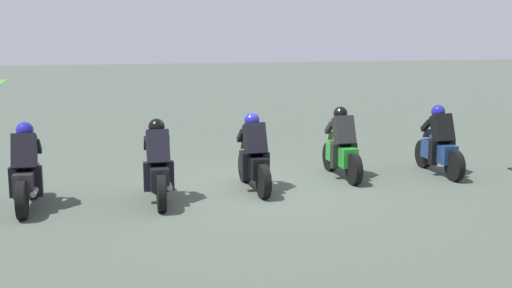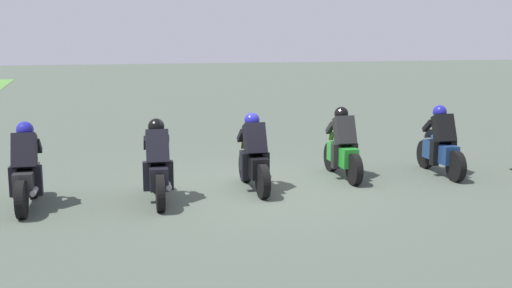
{
  "view_description": "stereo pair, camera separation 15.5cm",
  "coord_description": "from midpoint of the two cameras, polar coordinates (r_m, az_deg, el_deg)",
  "views": [
    {
      "loc": [
        -11.41,
        3.57,
        2.95
      ],
      "look_at": [
        -0.01,
        0.06,
        0.9
      ],
      "focal_mm": 43.48,
      "sensor_mm": 36.0,
      "label": 1
    },
    {
      "loc": [
        -11.45,
        3.42,
        2.95
      ],
      "look_at": [
        -0.01,
        0.06,
        0.9
      ],
      "focal_mm": 43.48,
      "sensor_mm": 36.0,
      "label": 2
    }
  ],
  "objects": [
    {
      "name": "ground_plane",
      "position": [
        12.31,
        0.62,
        -4.11
      ],
      "size": [
        120.0,
        120.0,
        0.0
      ],
      "primitive_type": "plane",
      "color": "#444E43"
    },
    {
      "name": "rider_lane_a",
      "position": [
        14.05,
        16.94,
        -0.2
      ],
      "size": [
        2.04,
        0.56,
        1.51
      ],
      "rotation": [
        0.0,
        0.0,
        -0.1
      ],
      "color": "black",
      "rests_on": "ground_plane"
    },
    {
      "name": "rider_lane_b",
      "position": [
        13.27,
        8.3,
        -0.44
      ],
      "size": [
        2.04,
        0.55,
        1.51
      ],
      "rotation": [
        0.0,
        0.0,
        -0.07
      ],
      "color": "black",
      "rests_on": "ground_plane"
    },
    {
      "name": "rider_lane_c",
      "position": [
        12.09,
        0.16,
        -1.34
      ],
      "size": [
        2.04,
        0.55,
        1.51
      ],
      "rotation": [
        0.0,
        0.0,
        -0.03
      ],
      "color": "black",
      "rests_on": "ground_plane"
    },
    {
      "name": "rider_lane_d",
      "position": [
        11.37,
        -8.64,
        -2.17
      ],
      "size": [
        2.04,
        0.55,
        1.51
      ],
      "rotation": [
        0.0,
        0.0,
        -0.08
      ],
      "color": "black",
      "rests_on": "ground_plane"
    },
    {
      "name": "rider_lane_e",
      "position": [
        11.52,
        -19.99,
        -2.49
      ],
      "size": [
        2.04,
        0.55,
        1.51
      ],
      "rotation": [
        0.0,
        0.0,
        -0.07
      ],
      "color": "black",
      "rests_on": "ground_plane"
    }
  ]
}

